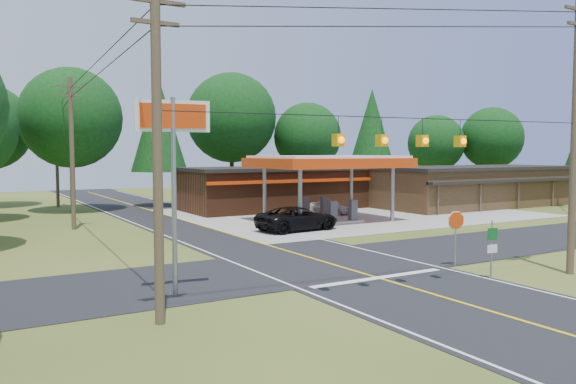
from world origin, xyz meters
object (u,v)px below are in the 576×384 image
suv_car (298,219)px  gas_canopy (328,164)px  octagonal_stop_sign (456,225)px  sedan_car (331,207)px  big_stop_sign (173,148)px

suv_car → gas_canopy: bearing=-61.4°
gas_canopy → octagonal_stop_sign: (-4.50, -16.48, -2.39)m
sedan_car → octagonal_stop_sign: octagonal_stop_sign is taller
big_stop_sign → octagonal_stop_sign: bearing=-6.5°
sedan_car → big_stop_sign: 28.01m
octagonal_stop_sign → big_stop_sign: bearing=173.5°
sedan_car → octagonal_stop_sign: (-7.50, -20.48, 1.27)m
gas_canopy → sedan_car: 6.20m
suv_car → big_stop_sign: bearing=128.9°
sedan_car → big_stop_sign: (-20.00, -19.06, 4.62)m
octagonal_stop_sign → gas_canopy: bearing=74.7°
suv_car → octagonal_stop_sign: octagonal_stop_sign is taller
big_stop_sign → octagonal_stop_sign: (12.50, -1.42, -3.35)m
gas_canopy → big_stop_sign: big_stop_sign is taller
gas_canopy → suv_car: bearing=-146.3°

